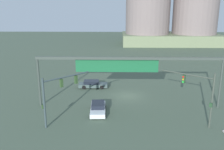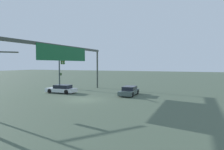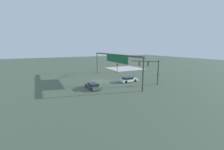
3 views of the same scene
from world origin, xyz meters
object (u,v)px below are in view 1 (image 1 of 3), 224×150
object	(u,v)px
traffic_signal_near_corner	(57,91)
traffic_signal_opposite_side	(200,90)
sedan_car_approaching	(93,84)
sedan_car_waiting_far	(98,108)

from	to	relation	value
traffic_signal_near_corner	traffic_signal_opposite_side	distance (m)	15.94
traffic_signal_near_corner	sedan_car_approaching	bearing A→B (deg)	33.53
traffic_signal_opposite_side	sedan_car_waiting_far	bearing A→B (deg)	22.57
sedan_car_approaching	sedan_car_waiting_far	bearing A→B (deg)	-82.44
traffic_signal_near_corner	traffic_signal_opposite_side	xyz separation A→B (m)	(15.94, 0.11, 0.17)
traffic_signal_near_corner	traffic_signal_opposite_side	bearing A→B (deg)	-44.56
traffic_signal_near_corner	sedan_car_approaching	xyz separation A→B (m)	(2.68, 13.15, -3.37)
traffic_signal_near_corner	sedan_car_waiting_far	xyz separation A→B (m)	(4.35, 3.18, -3.37)
traffic_signal_near_corner	sedan_car_approaching	size ratio (longest dim) A/B	1.20
traffic_signal_opposite_side	sedan_car_waiting_far	xyz separation A→B (m)	(-11.59, 3.06, -3.54)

